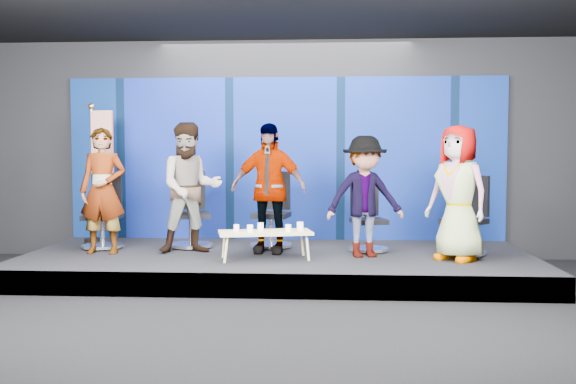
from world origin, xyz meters
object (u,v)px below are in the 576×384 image
flag_stand (99,170)px  panelist_e (458,193)px  panelist_d (365,197)px  mug_c (261,227)px  panelist_a (103,191)px  chair_b (191,222)px  chair_d (368,228)px  mug_d (288,228)px  chair_a (103,224)px  panelist_c (268,188)px  chair_c (272,222)px  mug_a (236,228)px  chair_e (466,229)px  mug_b (250,228)px  coffee_table (265,233)px  mug_e (300,226)px  panelist_b (190,188)px

flag_stand → panelist_e: bearing=-3.8°
panelist_d → mug_c: 1.46m
panelist_a → chair_b: bearing=28.5°
mug_c → chair_d: bearing=25.1°
mug_d → chair_a: bearing=163.0°
panelist_c → panelist_d: size_ratio=1.11×
chair_c → mug_a: size_ratio=12.92×
chair_a → mug_d: (2.78, -0.85, 0.06)m
chair_c → mug_a: chair_c is taller
chair_c → chair_d: size_ratio=1.11×
panelist_a → chair_e: 5.05m
mug_b → panelist_d: bearing=14.5°
panelist_c → flag_stand: flag_stand is taller
panelist_d → flag_stand: 4.08m
panelist_d → mug_b: panelist_d is taller
panelist_d → mug_d: (-1.01, -0.31, -0.40)m
panelist_a → coffee_table: 2.39m
panelist_a → panelist_d: 3.62m
chair_a → panelist_a: 0.72m
panelist_e → coffee_table: 2.57m
chair_a → chair_b: 1.28m
chair_a → panelist_d: size_ratio=0.66×
panelist_e → mug_e: bearing=-137.5°
chair_d → mug_e: size_ratio=9.39×
panelist_e → mug_a: bearing=-133.7°
chair_b → mug_b: chair_b is taller
chair_a → chair_e: chair_e is taller
panelist_b → chair_e: bearing=-16.7°
panelist_a → mug_c: (2.23, -0.25, -0.45)m
panelist_c → panelist_e: 2.57m
coffee_table → mug_a: (-0.38, -0.01, 0.07)m
panelist_b → panelist_a: bearing=168.4°
chair_a → chair_d: bearing=-1.9°
mug_e → panelist_e: bearing=-2.2°
mug_b → panelist_e: bearing=4.0°
coffee_table → mug_d: (0.31, -0.03, 0.08)m
panelist_c → mug_a: bearing=-115.6°
mug_a → mug_c: 0.32m
chair_d → mug_a: bearing=-169.8°
panelist_a → mug_a: (1.92, -0.35, -0.46)m
mug_a → mug_b: size_ratio=0.91×
panelist_b → panelist_d: size_ratio=1.12×
panelist_e → chair_c: bearing=-156.6°
panelist_b → mug_d: (1.40, -0.50, -0.49)m
chair_a → panelist_b: bearing=-15.3°
panelist_a → mug_b: (2.11, -0.45, -0.46)m
mug_d → panelist_a: bearing=171.9°
coffee_table → chair_c: bearing=90.1°
panelist_c → flag_stand: 2.72m
chair_b → panelist_b: size_ratio=0.62×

